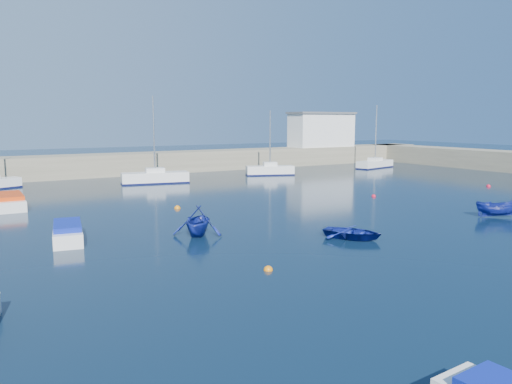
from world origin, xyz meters
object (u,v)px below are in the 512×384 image
sailboat_8 (375,164)px  dinghy_left (198,221)px  sailboat_6 (155,177)px  dinghy_center (353,233)px  motorboat_1 (68,232)px  dinghy_right (498,209)px  harbor_office (321,130)px  sailboat_7 (270,170)px  motorboat_2 (10,201)px

sailboat_8 → dinghy_left: sailboat_8 is taller
sailboat_6 → dinghy_left: sailboat_6 is taller
dinghy_center → dinghy_left: 8.92m
motorboat_1 → dinghy_center: bearing=-19.2°
dinghy_right → sailboat_6: bearing=59.7°
harbor_office → dinghy_left: size_ratio=3.03×
sailboat_6 → sailboat_7: 14.84m
dinghy_left → sailboat_7: bearing=84.6°
dinghy_center → dinghy_right: 12.96m
dinghy_right → motorboat_2: bearing=88.2°
harbor_office → motorboat_2: bearing=-157.1°
motorboat_1 → motorboat_2: 13.47m
sailboat_6 → dinghy_right: 33.31m
sailboat_6 → sailboat_8: sailboat_6 is taller
sailboat_7 → dinghy_right: size_ratio=2.56×
sailboat_6 → dinghy_right: sailboat_6 is taller
dinghy_right → sailboat_7: bearing=33.3°
harbor_office → motorboat_1: bearing=-143.2°
harbor_office → motorboat_1: harbor_office is taller
sailboat_6 → motorboat_2: bearing=132.1°
harbor_office → dinghy_center: (-29.41, -40.18, -4.76)m
sailboat_6 → sailboat_7: (14.83, 0.51, -0.02)m
dinghy_center → motorboat_1: bearing=119.9°
harbor_office → dinghy_left: harbor_office is taller
harbor_office → motorboat_1: (-43.39, -32.46, -4.61)m
dinghy_center → sailboat_7: bearing=34.4°
dinghy_left → dinghy_right: dinghy_left is taller
motorboat_2 → dinghy_right: 35.82m
motorboat_2 → dinghy_right: size_ratio=1.75×
sailboat_7 → motorboat_2: bearing=128.7°
motorboat_1 → sailboat_8: bearing=36.4°
motorboat_1 → dinghy_right: 28.11m
sailboat_7 → dinghy_right: (-0.86, -30.75, -0.04)m
harbor_office → motorboat_2: 49.25m
harbor_office → sailboat_8: size_ratio=1.14×
harbor_office → sailboat_7: sailboat_7 is taller
dinghy_center → dinghy_left: size_ratio=1.00×
sailboat_6 → sailboat_7: bearing=-76.9°
motorboat_1 → dinghy_left: (6.79, -2.45, 0.38)m
harbor_office → dinghy_center: bearing=-126.2°
motorboat_1 → harbor_office: bearing=46.5°
sailboat_6 → dinghy_center: size_ratio=2.78×
sailboat_7 → dinghy_left: sailboat_7 is taller
sailboat_6 → sailboat_8: bearing=-77.6°
motorboat_2 → dinghy_left: 17.97m
sailboat_6 → dinghy_center: bearing=-166.9°
motorboat_1 → dinghy_center: 15.96m
sailboat_7 → motorboat_1: size_ratio=1.75×
motorboat_1 → sailboat_7: bearing=49.0°
sailboat_8 → dinghy_right: (-18.55, -30.96, 0.01)m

